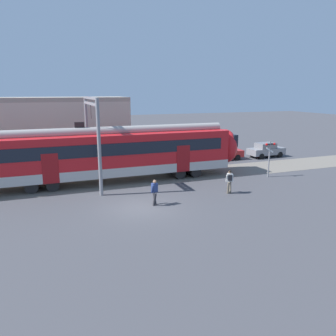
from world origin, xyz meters
TOP-DOWN VIEW (x-y plane):
  - ground_plane at (0.00, 0.00)m, footprint 160.00×160.00m
  - pedestrian_navy at (0.86, 0.07)m, footprint 0.53×0.70m
  - pedestrian_white at (6.46, 0.56)m, footprint 0.64×0.58m
  - parked_car_red at (11.88, 10.87)m, footprint 4.04×1.83m
  - parked_car_grey at (16.97, 10.54)m, footprint 4.08×1.92m
  - catenary_gantry at (-1.92, 6.43)m, footprint 0.24×6.64m
  - crossing_signal at (11.84, 3.36)m, footprint 0.96×0.22m
  - background_building at (-5.46, 14.63)m, footprint 15.91×5.00m

SIDE VIEW (x-z plane):
  - ground_plane at x=0.00m, z-range 0.00..0.00m
  - parked_car_red at x=11.88m, z-range 0.01..1.55m
  - parked_car_grey at x=16.97m, z-range 0.01..1.55m
  - pedestrian_navy at x=0.86m, z-range 0.13..1.80m
  - pedestrian_white at x=6.46m, z-range 0.16..1.82m
  - crossing_signal at x=11.84m, z-range 0.51..3.51m
  - background_building at x=-5.46m, z-range -1.39..7.81m
  - catenary_gantry at x=-1.92m, z-range 1.05..7.58m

